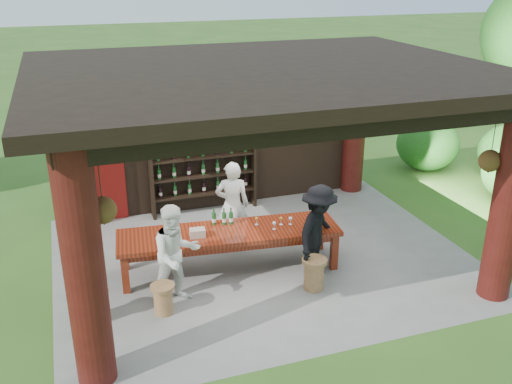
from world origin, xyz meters
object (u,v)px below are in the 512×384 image
object	(u,v)px
wine_shelf	(203,167)
guest_woman	(176,255)
stool_near_left	(163,298)
host	(232,206)
stool_far_left	(96,304)
guest_man	(318,232)
stool_near_right	(314,273)
napkin_basket	(198,233)
tasting_table	(229,236)

from	to	relation	value
wine_shelf	guest_woman	size ratio (longest dim) A/B	1.38
stool_near_left	wine_shelf	bearing A→B (deg)	66.73
host	stool_far_left	bearing A→B (deg)	47.80
wine_shelf	guest_man	size ratio (longest dim) A/B	1.37
stool_near_right	host	size ratio (longest dim) A/B	0.32
stool_near_right	guest_woman	distance (m)	2.31
stool_near_left	napkin_basket	distance (m)	1.35
stool_near_left	host	xyz separation A→B (m)	(1.66, 1.78, 0.60)
stool_near_right	host	bearing A→B (deg)	114.12
guest_woman	guest_man	world-z (taller)	guest_man
host	wine_shelf	bearing A→B (deg)	-71.14
wine_shelf	host	xyz separation A→B (m)	(0.09, -1.86, -0.16)
stool_near_left	guest_woman	bearing A→B (deg)	43.53
wine_shelf	stool_near_right	bearing A→B (deg)	-76.03
tasting_table	guest_man	distance (m)	1.55
wine_shelf	guest_man	bearing A→B (deg)	-71.05
stool_near_right	host	distance (m)	2.13
stool_near_left	host	distance (m)	2.50
stool_far_left	host	xyz separation A→B (m)	(2.64, 1.64, 0.58)
stool_near_left	stool_near_right	distance (m)	2.50
tasting_table	guest_woman	world-z (taller)	guest_woman
wine_shelf	host	bearing A→B (deg)	-87.20
guest_woman	host	bearing A→B (deg)	36.85
tasting_table	guest_woman	xyz separation A→B (m)	(-1.07, -0.71, 0.19)
host	napkin_basket	world-z (taller)	host
tasting_table	stool_near_left	world-z (taller)	tasting_table
host	guest_man	xyz separation A→B (m)	(1.06, -1.50, -0.02)
guest_woman	wine_shelf	bearing A→B (deg)	58.36
tasting_table	stool_far_left	bearing A→B (deg)	-160.24
host	stool_near_right	bearing A→B (deg)	130.19
stool_far_left	host	bearing A→B (deg)	31.73
wine_shelf	stool_far_left	distance (m)	4.39
stool_near_right	host	world-z (taller)	host
wine_shelf	tasting_table	distance (m)	2.69
host	guest_woman	bearing A→B (deg)	63.73
stool_near_right	napkin_basket	size ratio (longest dim) A/B	2.12
stool_near_left	guest_man	bearing A→B (deg)	5.74
wine_shelf	stool_near_left	world-z (taller)	wine_shelf
host	stool_near_left	bearing A→B (deg)	63.07
wine_shelf	host	size ratio (longest dim) A/B	1.34
host	guest_woman	distance (m)	2.04
stool_far_left	guest_woman	bearing A→B (deg)	5.76
stool_near_left	guest_woman	distance (m)	0.69
wine_shelf	guest_woman	xyz separation A→B (m)	(-1.28, -3.37, -0.19)
tasting_table	guest_man	world-z (taller)	guest_man
host	napkin_basket	xyz separation A→B (m)	(-0.87, -0.84, -0.04)
wine_shelf	guest_woman	world-z (taller)	wine_shelf
tasting_table	guest_man	bearing A→B (deg)	-27.54
stool_far_left	guest_man	world-z (taller)	guest_man
stool_near_right	napkin_basket	xyz separation A→B (m)	(-1.71, 1.04, 0.53)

